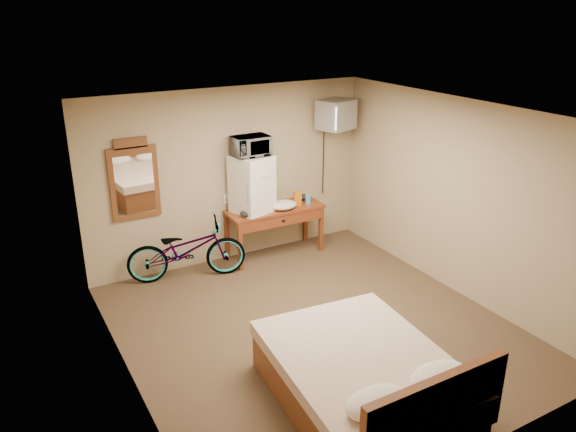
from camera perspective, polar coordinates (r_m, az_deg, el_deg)
The scene contains 13 objects.
room at distance 6.12m, azimuth 2.91°, elevation -1.33°, with size 4.60×4.64×2.50m.
desk at distance 8.21m, azimuth -1.25°, elevation 0.06°, with size 1.46×0.59×0.75m.
mini_fridge at distance 7.94m, azimuth -3.69°, elevation 3.26°, with size 0.62×0.60×0.82m.
microwave at distance 7.79m, azimuth -3.78°, elevation 7.11°, with size 0.50×0.34×0.28m, color white.
snack_bag at distance 8.26m, azimuth 0.97°, elevation 1.80°, with size 0.11×0.06×0.22m, color #D06912.
blue_cup at distance 8.33m, azimuth 2.03°, elevation 1.67°, with size 0.08×0.08×0.14m, color #419BDE.
cloth_cream at distance 8.12m, azimuth -0.48°, elevation 1.12°, with size 0.41×0.31×0.12m, color beige.
cloth_dark_a at distance 7.87m, azimuth -3.94°, elevation 0.34°, with size 0.28×0.21×0.10m, color black.
cloth_dark_b at distance 8.52m, azimuth 1.58°, elevation 1.95°, with size 0.19×0.15×0.09m, color black.
crt_television at distance 8.38m, azimuth 4.89°, elevation 10.23°, with size 0.59×0.65×0.43m.
wall_mirror at distance 7.55m, azimuth -15.36°, elevation 3.52°, with size 0.64×0.04×1.09m.
bicycle at distance 7.74m, azimuth -10.27°, elevation -3.39°, with size 0.56×1.60×0.84m, color black.
bed at distance 5.45m, azimuth 7.89°, elevation -16.16°, with size 1.64×2.08×0.90m.
Camera 1 is at (-3.06, -4.76, 3.57)m, focal length 35.00 mm.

